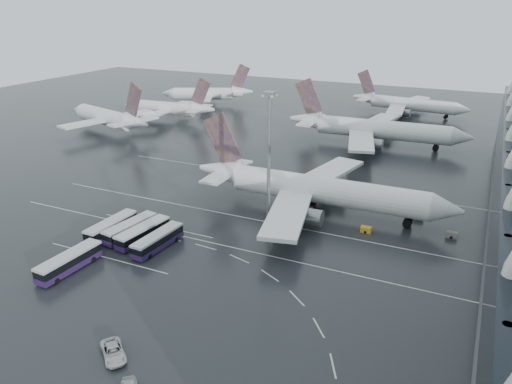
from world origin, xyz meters
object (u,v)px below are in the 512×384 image
at_px(van_curve_a, 113,352).
at_px(gse_cart_belly_a, 366,230).
at_px(airliner_gate_b, 373,129).
at_px(bus_row_near_d, 158,240).
at_px(airliner_gate_c, 406,104).
at_px(jet_remote_west, 109,118).
at_px(jet_remote_mid, 170,109).
at_px(gse_cart_belly_b, 419,217).
at_px(gse_cart_belly_c, 307,210).
at_px(bus_row_near_a, 111,227).
at_px(jet_remote_far, 209,94).
at_px(gse_cart_belly_e, 390,202).
at_px(bus_row_far_b, 69,262).
at_px(gse_cart_belly_d, 452,235).
at_px(bus_row_near_b, 130,228).
at_px(bus_row_near_c, 143,233).
at_px(floodlight_mast, 269,145).
at_px(airliner_main, 314,190).

relative_size(van_curve_a, gse_cart_belly_a, 2.70).
distance_m(airliner_gate_b, bus_row_near_d, 95.21).
xyz_separation_m(airliner_gate_c, jet_remote_west, (-93.34, -77.12, 0.81)).
distance_m(airliner_gate_c, jet_remote_west, 121.08).
distance_m(jet_remote_mid, gse_cart_belly_b, 121.36).
relative_size(jet_remote_west, gse_cart_belly_c, 18.27).
bearing_deg(bus_row_near_a, bus_row_near_d, -92.39).
bearing_deg(jet_remote_far, airliner_gate_c, 165.34).
distance_m(gse_cart_belly_b, gse_cart_belly_c, 25.07).
height_order(jet_remote_far, gse_cart_belly_b, jet_remote_far).
height_order(airliner_gate_b, gse_cart_belly_b, airliner_gate_b).
bearing_deg(jet_remote_west, gse_cart_belly_b, -179.35).
bearing_deg(gse_cart_belly_e, bus_row_far_b, -129.42).
height_order(bus_row_near_a, gse_cart_belly_d, bus_row_near_a).
xyz_separation_m(airliner_gate_b, gse_cart_belly_d, (31.24, -62.84, -4.65)).
bearing_deg(bus_row_far_b, gse_cart_belly_a, -46.76).
height_order(gse_cart_belly_a, gse_cart_belly_b, gse_cart_belly_a).
relative_size(jet_remote_west, bus_row_far_b, 3.38).
xyz_separation_m(jet_remote_west, bus_row_near_b, (62.05, -66.34, -3.47)).
height_order(jet_remote_mid, gse_cart_belly_d, jet_remote_mid).
distance_m(airliner_gate_c, gse_cart_belly_c, 116.48).
bearing_deg(airliner_gate_c, gse_cart_belly_d, -69.26).
bearing_deg(bus_row_near_c, van_curve_a, -142.45).
height_order(bus_row_far_b, floodlight_mast, floodlight_mast).
height_order(bus_row_near_b, gse_cart_belly_b, bus_row_near_b).
bearing_deg(gse_cart_belly_b, bus_row_near_b, -147.03).
height_order(airliner_main, bus_row_far_b, airliner_main).
xyz_separation_m(jet_remote_mid, bus_row_near_a, (49.53, -93.73, -2.82)).
height_order(airliner_gate_c, van_curve_a, airliner_gate_c).
height_order(bus_row_near_a, bus_row_near_c, bus_row_near_a).
height_order(gse_cart_belly_a, gse_cart_belly_c, gse_cart_belly_c).
height_order(bus_row_near_c, gse_cart_belly_c, bus_row_near_c).
distance_m(jet_remote_far, gse_cart_belly_a, 144.50).
bearing_deg(airliner_gate_c, airliner_gate_b, -85.70).
bearing_deg(jet_remote_mid, gse_cart_belly_a, 139.24).
relative_size(airliner_main, jet_remote_west, 1.35).
bearing_deg(floodlight_mast, jet_remote_far, 125.70).
relative_size(bus_row_near_d, bus_row_far_b, 0.96).
bearing_deg(jet_remote_mid, floodlight_mast, 130.39).
relative_size(jet_remote_west, bus_row_near_a, 3.46).
xyz_separation_m(bus_row_far_b, van_curve_a, (22.79, -15.09, -0.98)).
bearing_deg(bus_row_near_c, gse_cart_belly_c, -35.66).
relative_size(bus_row_near_b, van_curve_a, 2.18).
bearing_deg(gse_cart_belly_a, airliner_main, 156.69).
xyz_separation_m(jet_remote_west, bus_row_near_a, (58.09, -67.53, -3.43)).
height_order(bus_row_near_d, gse_cart_belly_a, bus_row_near_d).
xyz_separation_m(airliner_gate_c, bus_row_near_d, (-22.85, -145.57, -2.65)).
distance_m(airliner_main, gse_cart_belly_d, 30.76).
height_order(airliner_main, gse_cart_belly_a, airliner_main).
xyz_separation_m(airliner_gate_b, bus_row_near_d, (-20.74, -92.85, -3.51)).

